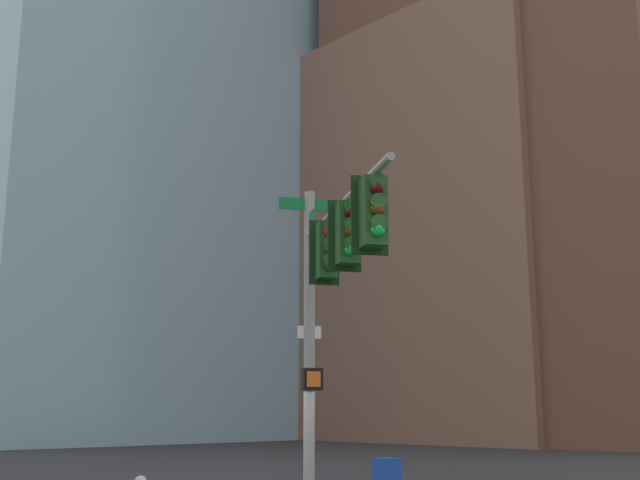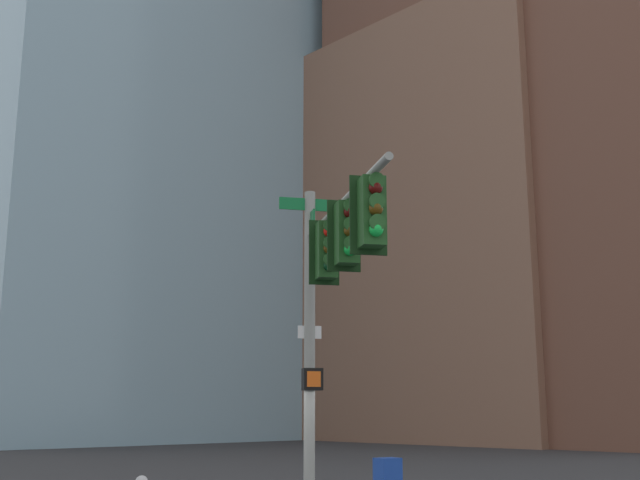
% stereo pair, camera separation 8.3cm
% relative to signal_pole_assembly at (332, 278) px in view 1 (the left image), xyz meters
% --- Properties ---
extents(signal_pole_assembly, '(4.77, 3.19, 6.34)m').
position_rel_signal_pole_assembly_xyz_m(signal_pole_assembly, '(0.00, 0.00, 0.00)').
color(signal_pole_assembly, gray).
rests_on(signal_pole_assembly, ground_plane).
extents(building_brick_nearside, '(25.80, 18.89, 50.24)m').
position_rel_signal_pole_assembly_xyz_m(building_brick_nearside, '(20.70, -41.07, 20.76)').
color(building_brick_nearside, brown).
rests_on(building_brick_nearside, ground_plane).
extents(building_brick_midblock, '(20.36, 17.60, 30.25)m').
position_rel_signal_pole_assembly_xyz_m(building_brick_midblock, '(25.31, -39.70, 10.77)').
color(building_brick_midblock, '#845B47').
rests_on(building_brick_midblock, ground_plane).
extents(building_glass_tower, '(33.04, 33.78, 58.25)m').
position_rel_signal_pole_assembly_xyz_m(building_glass_tower, '(51.53, -25.02, 24.77)').
color(building_glass_tower, '#8CB2C6').
rests_on(building_glass_tower, ground_plane).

